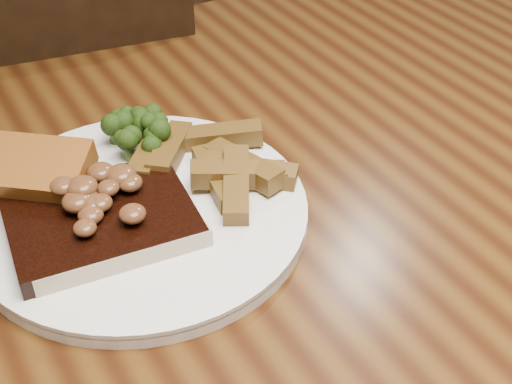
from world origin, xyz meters
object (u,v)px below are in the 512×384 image
chair_far (50,159)px  plate (142,214)px  potato_wedges (198,169)px  dining_table (252,288)px  steak (102,222)px  garlic_bread (28,187)px

chair_far → plate: chair_far is taller
plate → potato_wedges: size_ratio=2.64×
dining_table → plate: plate is taller
chair_far → steak: size_ratio=5.87×
chair_far → potato_wedges: bearing=105.1°
chair_far → potato_wedges: 0.55m
dining_table → steak: bearing=163.5°
chair_far → potato_wedges: chair_far is taller
plate → steak: 0.05m
garlic_bread → potato_wedges: 0.16m
garlic_bread → potato_wedges: garlic_bread is taller
dining_table → chair_far: 0.56m
steak → potato_wedges: size_ratio=1.36×
steak → potato_wedges: bearing=19.9°
chair_far → plate: bearing=97.2°
plate → steak: steak is taller
steak → potato_wedges: 0.11m
plate → potato_wedges: (0.07, 0.01, 0.02)m
steak → garlic_bread: 0.09m
steak → garlic_bread: garlic_bread is taller
chair_far → potato_wedges: (0.04, -0.47, 0.27)m
steak → garlic_bread: size_ratio=1.32×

